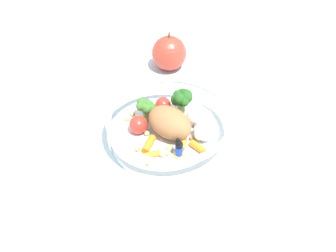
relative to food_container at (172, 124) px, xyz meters
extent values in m
plane|color=silver|center=(0.02, -0.01, -0.03)|extent=(2.40, 2.40, 0.00)
cylinder|color=white|center=(0.00, -0.01, -0.03)|extent=(0.20, 0.20, 0.01)
torus|color=white|center=(0.00, -0.01, 0.02)|extent=(0.22, 0.22, 0.01)
ellipsoid|color=#9E663D|center=(0.00, 0.00, 0.01)|extent=(0.10, 0.09, 0.05)
cylinder|color=#7FAD5B|center=(-0.05, -0.03, -0.01)|extent=(0.01, 0.01, 0.02)
sphere|color=#386B28|center=(-0.04, -0.03, 0.01)|extent=(0.02, 0.02, 0.02)
sphere|color=#386B28|center=(-0.04, -0.02, 0.01)|extent=(0.02, 0.02, 0.02)
sphere|color=#386B28|center=(-0.05, -0.02, 0.01)|extent=(0.02, 0.02, 0.02)
sphere|color=#386B28|center=(-0.05, -0.02, 0.01)|extent=(0.02, 0.02, 0.02)
sphere|color=#386B28|center=(-0.06, -0.03, 0.01)|extent=(0.02, 0.02, 0.02)
sphere|color=#386B28|center=(-0.05, -0.04, 0.01)|extent=(0.02, 0.02, 0.02)
sphere|color=#386B28|center=(-0.05, -0.03, 0.01)|extent=(0.01, 0.01, 0.01)
cylinder|color=#7FAD5B|center=(-0.04, 0.03, -0.01)|extent=(0.01, 0.01, 0.03)
sphere|color=#23561E|center=(-0.02, 0.03, 0.02)|extent=(0.02, 0.02, 0.02)
sphere|color=#23561E|center=(-0.03, 0.04, 0.02)|extent=(0.02, 0.02, 0.02)
sphere|color=#23561E|center=(-0.04, 0.04, 0.02)|extent=(0.02, 0.02, 0.02)
sphere|color=#23561E|center=(-0.05, 0.04, 0.02)|extent=(0.02, 0.02, 0.02)
sphere|color=#23561E|center=(-0.04, 0.03, 0.02)|extent=(0.02, 0.02, 0.02)
sphere|color=#23561E|center=(-0.04, 0.03, 0.02)|extent=(0.02, 0.02, 0.02)
sphere|color=#23561E|center=(-0.03, 0.03, 0.02)|extent=(0.02, 0.02, 0.02)
sphere|color=white|center=(0.04, 0.04, 0.00)|extent=(0.03, 0.03, 0.03)
sphere|color=white|center=(0.04, 0.05, 0.00)|extent=(0.02, 0.02, 0.02)
sphere|color=white|center=(0.03, 0.05, 0.00)|extent=(0.03, 0.03, 0.03)
sphere|color=white|center=(0.03, 0.04, -0.01)|extent=(0.02, 0.02, 0.02)
sphere|color=white|center=(0.03, 0.04, -0.01)|extent=(0.02, 0.02, 0.02)
sphere|color=white|center=(0.03, 0.04, 0.00)|extent=(0.02, 0.02, 0.02)
sphere|color=white|center=(0.04, 0.03, 0.00)|extent=(0.02, 0.02, 0.02)
sphere|color=silver|center=(0.00, 0.06, -0.01)|extent=(0.02, 0.02, 0.02)
sphere|color=silver|center=(0.00, 0.06, 0.00)|extent=(0.02, 0.02, 0.02)
sphere|color=silver|center=(-0.01, 0.06, 0.00)|extent=(0.02, 0.02, 0.02)
sphere|color=silver|center=(-0.01, 0.06, -0.01)|extent=(0.02, 0.02, 0.02)
sphere|color=silver|center=(-0.01, 0.06, 0.00)|extent=(0.03, 0.03, 0.03)
sphere|color=silver|center=(-0.01, 0.05, 0.00)|extent=(0.03, 0.03, 0.03)
sphere|color=silver|center=(0.00, 0.05, -0.01)|extent=(0.03, 0.03, 0.03)
cube|color=yellow|center=(0.05, -0.01, -0.02)|extent=(0.01, 0.02, 0.00)
cylinder|color=#1933B2|center=(0.05, -0.01, -0.01)|extent=(0.01, 0.01, 0.02)
sphere|color=black|center=(0.05, -0.01, 0.01)|extent=(0.01, 0.01, 0.01)
sphere|color=black|center=(0.06, -0.01, 0.01)|extent=(0.01, 0.01, 0.01)
sphere|color=black|center=(0.05, -0.01, 0.01)|extent=(0.01, 0.01, 0.01)
cylinder|color=orange|center=(0.02, -0.05, -0.01)|extent=(0.03, 0.03, 0.01)
cylinder|color=orange|center=(0.04, -0.06, -0.02)|extent=(0.01, 0.03, 0.01)
cylinder|color=orange|center=(0.05, 0.02, -0.01)|extent=(0.03, 0.02, 0.01)
cylinder|color=orange|center=(0.04, 0.00, -0.01)|extent=(0.03, 0.02, 0.01)
sphere|color=red|center=(-0.02, -0.05, 0.00)|extent=(0.03, 0.03, 0.03)
sphere|color=red|center=(-0.06, 0.01, -0.01)|extent=(0.03, 0.03, 0.03)
sphere|color=#D1B775|center=(-0.01, -0.04, -0.02)|extent=(0.01, 0.01, 0.01)
sphere|color=tan|center=(0.02, -0.07, -0.02)|extent=(0.01, 0.01, 0.01)
sphere|color=#D1B775|center=(0.05, -0.06, -0.02)|extent=(0.01, 0.01, 0.01)
sphere|color=tan|center=(-0.06, -0.06, -0.02)|extent=(0.01, 0.01, 0.01)
sphere|color=#D1B775|center=(0.05, -0.04, -0.01)|extent=(0.01, 0.01, 0.01)
sphere|color=#D1B775|center=(0.03, 0.02, -0.02)|extent=(0.01, 0.01, 0.01)
sphere|color=tan|center=(-0.07, -0.05, -0.02)|extent=(0.01, 0.01, 0.01)
sphere|color=#D1B775|center=(0.05, -0.03, -0.02)|extent=(0.01, 0.01, 0.01)
sphere|color=tan|center=(0.04, -0.02, -0.01)|extent=(0.01, 0.01, 0.01)
sphere|color=#D1B775|center=(0.01, -0.09, -0.02)|extent=(0.01, 0.01, 0.01)
sphere|color=#BC3828|center=(-0.20, 0.08, 0.01)|extent=(0.07, 0.07, 0.07)
cylinder|color=brown|center=(-0.20, 0.08, 0.05)|extent=(0.00, 0.00, 0.01)
camera|label=1|loc=(0.43, -0.19, 0.44)|focal=40.01mm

